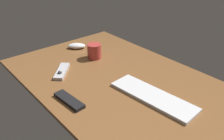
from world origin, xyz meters
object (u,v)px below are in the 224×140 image
Objects in this scene: computer_mouse at (77,46)px; coffee_mug at (94,51)px; media_remote at (62,71)px; keyboard at (153,96)px; tv_remote at (69,100)px.

computer_mouse is 20.55cm from coffee_mug.
computer_mouse is 35.60cm from media_remote.
coffee_mug reaches higher than computer_mouse.
coffee_mug reaches higher than media_remote.
coffee_mug is (-54.36, 5.06, 3.88)cm from keyboard.
media_remote is (24.38, -25.93, -0.79)cm from computer_mouse.
coffee_mug reaches higher than tv_remote.
computer_mouse reaches higher than media_remote.
media_remote is at bearing -162.13° from keyboard.
computer_mouse is 0.71× the size of media_remote.
coffee_mug is at bearing 125.48° from tv_remote.
computer_mouse is 1.29× the size of coffee_mug.
coffee_mug is at bearing 169.67° from keyboard.
tv_remote is (-23.17, -32.88, 0.13)cm from keyboard.
media_remote is at bearing 152.85° from tv_remote.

